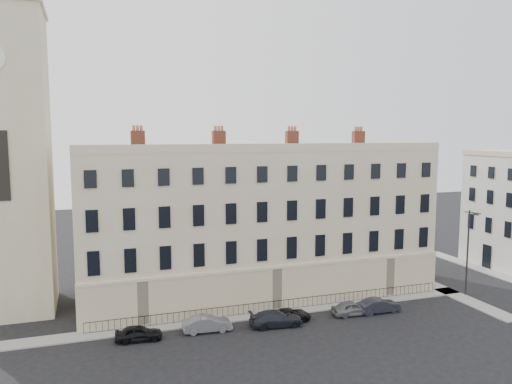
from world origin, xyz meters
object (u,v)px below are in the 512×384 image
car_f (379,305)px  car_a (139,333)px  car_d (290,315)px  car_c (276,318)px  streetlamp (468,249)px  car_e (352,308)px  car_b (207,324)px

car_f → car_a: bearing=88.9°
car_d → car_a: bearing=97.9°
car_c → streetlamp: (21.53, 1.21, 4.28)m
car_c → car_d: car_c is taller
car_a → car_e: size_ratio=0.98×
car_d → car_e: (6.01, -0.62, 0.11)m
car_a → car_f: bearing=-86.5°
streetlamp → car_a: bearing=159.9°
car_d → car_f: car_f is taller
car_b → car_f: bearing=-88.8°
car_a → car_d: (13.28, 0.11, -0.10)m
car_b → car_e: (13.59, -0.58, -0.03)m
car_b → car_c: (5.98, -0.78, -0.00)m
car_a → car_c: 11.70m
car_d → streetlamp: streetlamp is taller
car_c → car_e: (7.62, 0.19, -0.03)m
car_e → car_f: bearing=-90.6°
car_d → car_f: 8.79m
car_a → car_d: bearing=-84.3°
streetlamp → car_f: bearing=165.1°
car_b → car_f: 16.35m
car_d → car_e: size_ratio=1.02×
car_d → car_f: bearing=-87.7°
car_b → car_d: 7.58m
car_a → car_d: 13.28m
car_a → car_b: 5.70m
car_a → streetlamp: 33.49m
car_e → car_f: (2.74, -0.17, 0.02)m
car_f → streetlamp: 12.03m
car_c → car_e: bearing=-83.4°
car_a → car_c: size_ratio=0.80×
car_e → car_f: car_f is taller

